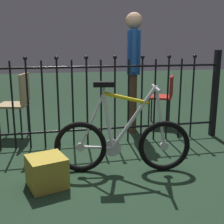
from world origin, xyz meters
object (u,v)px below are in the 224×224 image
at_px(bicycle, 122,142).
at_px(chair_red, 164,94).
at_px(chair_tan, 18,99).
at_px(person_visitor, 133,62).
at_px(display_crate, 47,172).

height_order(bicycle, chair_red, bicycle).
bearing_deg(chair_tan, bicycle, -51.53).
relative_size(chair_tan, person_visitor, 0.52).
height_order(chair_red, chair_tan, chair_tan).
height_order(bicycle, display_crate, bicycle).
bearing_deg(chair_red, display_crate, -136.16).
distance_m(chair_tan, display_crate, 1.69).
bearing_deg(display_crate, person_visitor, 50.90).
bearing_deg(person_visitor, chair_red, 20.64).
xyz_separation_m(bicycle, person_visitor, (0.49, 1.36, 0.71)).
height_order(chair_tan, display_crate, chair_tan).
bearing_deg(display_crate, bicycle, 13.38).
xyz_separation_m(bicycle, chair_red, (1.07, 1.58, 0.17)).
bearing_deg(bicycle, display_crate, -166.62).
distance_m(bicycle, display_crate, 0.80).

